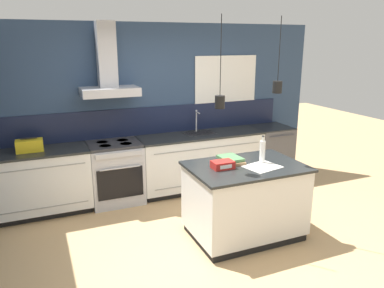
% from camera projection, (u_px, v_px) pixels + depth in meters
% --- Properties ---
extents(ground_plane, '(16.00, 16.00, 0.00)m').
position_uv_depth(ground_plane, '(208.00, 245.00, 4.41)').
color(ground_plane, tan).
rests_on(ground_plane, ground).
extents(wall_back, '(5.60, 2.07, 2.60)m').
position_uv_depth(wall_back, '(152.00, 106.00, 5.81)').
color(wall_back, navy).
rests_on(wall_back, ground_plane).
extents(counter_run_left, '(1.29, 0.64, 0.91)m').
position_uv_depth(counter_run_left, '(42.00, 182.00, 5.14)').
color(counter_run_left, black).
rests_on(counter_run_left, ground_plane).
extents(counter_run_sink, '(2.02, 0.64, 1.26)m').
position_uv_depth(counter_run_sink, '(201.00, 161.00, 6.04)').
color(counter_run_sink, black).
rests_on(counter_run_sink, ground_plane).
extents(oven_range, '(0.75, 0.66, 0.91)m').
position_uv_depth(oven_range, '(116.00, 173.00, 5.52)').
color(oven_range, '#B5B5BA').
rests_on(oven_range, ground_plane).
extents(dishwasher, '(0.63, 0.65, 0.91)m').
position_uv_depth(dishwasher, '(269.00, 152.00, 6.54)').
color(dishwasher, '#4C4C51').
rests_on(dishwasher, ground_plane).
extents(kitchen_island, '(1.36, 0.93, 0.91)m').
position_uv_depth(kitchen_island, '(245.00, 200.00, 4.54)').
color(kitchen_island, black).
rests_on(kitchen_island, ground_plane).
extents(bottle_on_island, '(0.07, 0.07, 0.34)m').
position_uv_depth(bottle_on_island, '(262.00, 151.00, 4.48)').
color(bottle_on_island, silver).
rests_on(bottle_on_island, kitchen_island).
extents(book_stack, '(0.25, 0.33, 0.07)m').
position_uv_depth(book_stack, '(231.00, 160.00, 4.52)').
color(book_stack, olive).
rests_on(book_stack, kitchen_island).
extents(red_supply_box, '(0.25, 0.17, 0.09)m').
position_uv_depth(red_supply_box, '(223.00, 165.00, 4.31)').
color(red_supply_box, red).
rests_on(red_supply_box, kitchen_island).
extents(paper_pile, '(0.45, 0.39, 0.01)m').
position_uv_depth(paper_pile, '(262.00, 167.00, 4.37)').
color(paper_pile, silver).
rests_on(paper_pile, kitchen_island).
extents(yellow_toolbox, '(0.34, 0.18, 0.19)m').
position_uv_depth(yellow_toolbox, '(29.00, 146.00, 4.96)').
color(yellow_toolbox, gold).
rests_on(yellow_toolbox, counter_run_left).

